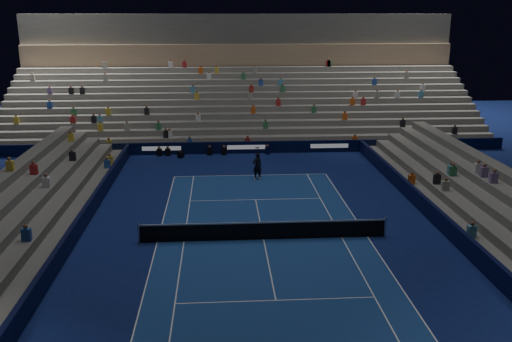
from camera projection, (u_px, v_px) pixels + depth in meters
The scene contains 11 objects.
ground at pixel (264, 240), 29.08m from camera, with size 90.00×90.00×0.00m, color #0D1850.
court_surface at pixel (264, 239), 29.07m from camera, with size 10.97×23.77×0.01m, color navy.
sponsor_barrier_far at pixel (246, 147), 46.69m from camera, with size 44.00×0.25×1.00m, color black.
sponsor_barrier_east at pixel (446, 226), 29.55m from camera, with size 0.25×37.00×1.00m, color black.
sponsor_barrier_west at pixel (73, 235), 28.33m from camera, with size 0.25×37.00×1.00m, color black.
grandstand_main at pixel (241, 97), 54.92m from camera, with size 44.00×15.20×11.20m.
grandstand_east at pixel (511, 217), 29.66m from camera, with size 5.00×37.00×2.50m.
grandstand_west at pixel (2, 229), 27.99m from camera, with size 5.00×37.00×2.50m.
tennis_net at pixel (264, 230), 28.94m from camera, with size 12.90×0.10×1.10m.
tennis_player at pixel (257, 166), 39.30m from camera, with size 0.70×0.46×1.92m, color black.
broadcast_camera at pixel (181, 154), 45.34m from camera, with size 0.56×0.93×0.55m.
Camera 1 is at (-2.17, -26.90, 11.40)m, focal length 39.29 mm.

